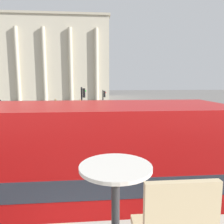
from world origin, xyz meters
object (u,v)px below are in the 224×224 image
(pedestrian_blue, at_px, (187,125))
(car_maroon, at_px, (159,121))
(cafe_dining_table, at_px, (116,188))
(pedestrian_olive, at_px, (55,103))
(traffic_light_far, at_px, (104,101))
(pedestrian_black, at_px, (76,116))
(double_decker_bus, at_px, (9,174))
(plaza_building_left, at_px, (51,60))
(pedestrian_yellow, at_px, (80,103))
(car_navy, at_px, (30,110))
(traffic_light_mid, at_px, (83,105))

(pedestrian_blue, bearing_deg, car_maroon, 92.74)
(cafe_dining_table, bearing_deg, pedestrian_olive, 100.46)
(traffic_light_far, height_order, pedestrian_blue, traffic_light_far)
(car_maroon, bearing_deg, pedestrian_black, -24.11)
(double_decker_bus, bearing_deg, plaza_building_left, 100.13)
(pedestrian_yellow, bearing_deg, cafe_dining_table, 0.96)
(car_navy, bearing_deg, double_decker_bus, 63.32)
(double_decker_bus, height_order, pedestrian_yellow, double_decker_bus)
(cafe_dining_table, height_order, pedestrian_black, cafe_dining_table)
(traffic_light_mid, xyz_separation_m, pedestrian_blue, (8.21, -0.47, -1.60))
(pedestrian_blue, distance_m, pedestrian_olive, 23.88)
(traffic_light_far, bearing_deg, car_maroon, -42.75)
(cafe_dining_table, bearing_deg, car_maroon, 71.61)
(traffic_light_mid, xyz_separation_m, pedestrian_black, (-0.96, 4.69, -1.59))
(car_navy, height_order, pedestrian_black, pedestrian_black)
(car_navy, distance_m, pedestrian_black, 9.88)
(car_maroon, relative_size, pedestrian_olive, 2.56)
(plaza_building_left, distance_m, traffic_light_mid, 43.28)
(pedestrian_black, height_order, pedestrian_olive, pedestrian_black)
(pedestrian_blue, bearing_deg, pedestrian_olive, 109.15)
(car_maroon, height_order, pedestrian_yellow, pedestrian_yellow)
(double_decker_bus, bearing_deg, pedestrian_black, 89.66)
(double_decker_bus, xyz_separation_m, cafe_dining_table, (2.30, -3.69, 1.44))
(car_maroon, bearing_deg, car_navy, -44.56)
(double_decker_bus, relative_size, car_navy, 2.61)
(traffic_light_far, xyz_separation_m, car_navy, (-9.44, 4.37, -1.57))
(traffic_light_mid, relative_size, pedestrian_yellow, 2.44)
(plaza_building_left, bearing_deg, cafe_dining_table, -79.11)
(pedestrian_olive, bearing_deg, car_navy, -94.27)
(traffic_light_mid, bearing_deg, pedestrian_olive, 105.56)
(car_maroon, xyz_separation_m, pedestrian_yellow, (-8.30, 14.76, 0.25))
(cafe_dining_table, bearing_deg, pedestrian_yellow, 93.89)
(car_navy, bearing_deg, traffic_light_far, 113.87)
(cafe_dining_table, xyz_separation_m, plaza_building_left, (-10.91, 56.68, 6.02))
(cafe_dining_table, relative_size, pedestrian_black, 0.41)
(double_decker_bus, xyz_separation_m, traffic_light_mid, (1.31, 11.45, 0.42))
(cafe_dining_table, height_order, pedestrian_yellow, cafe_dining_table)
(car_maroon, bearing_deg, plaza_building_left, -78.81)
(traffic_light_mid, distance_m, pedestrian_olive, 19.99)
(car_navy, bearing_deg, pedestrian_yellow, -178.78)
(traffic_light_far, relative_size, pedestrian_yellow, 2.10)
(plaza_building_left, distance_m, pedestrian_yellow, 26.71)
(plaza_building_left, bearing_deg, traffic_light_mid, -76.58)
(pedestrian_blue, relative_size, pedestrian_yellow, 1.07)
(car_maroon, xyz_separation_m, pedestrian_olive, (-12.40, 16.12, 0.24))
(double_decker_bus, height_order, car_maroon, double_decker_bus)
(car_navy, bearing_deg, pedestrian_olive, -148.02)
(cafe_dining_table, relative_size, car_maroon, 0.17)
(car_maroon, bearing_deg, traffic_light_far, -55.35)
(cafe_dining_table, relative_size, pedestrian_yellow, 0.44)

